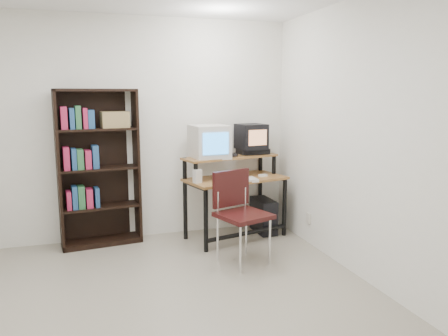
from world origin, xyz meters
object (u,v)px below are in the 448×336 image
object	(u,v)px
crt_tv	(251,137)
pc_tower	(263,216)
crt_monitor	(209,142)
computer_desk	(235,181)
bookshelf	(98,166)
school_chair	(239,206)

from	to	relation	value
crt_tv	pc_tower	bearing A→B (deg)	-38.37
crt_monitor	computer_desk	bearing A→B (deg)	-17.77
crt_tv	bookshelf	distance (m)	1.84
crt_monitor	crt_tv	xyz separation A→B (m)	(0.56, 0.09, 0.04)
computer_desk	pc_tower	world-z (taller)	computer_desk
bookshelf	computer_desk	bearing A→B (deg)	-15.69
crt_monitor	bookshelf	world-z (taller)	bookshelf
crt_monitor	crt_tv	distance (m)	0.57
school_chair	computer_desk	bearing A→B (deg)	55.54
computer_desk	crt_tv	size ratio (longest dim) A/B	3.50
pc_tower	computer_desk	bearing A→B (deg)	-170.94
crt_monitor	school_chair	xyz separation A→B (m)	(0.09, -0.81, -0.58)
pc_tower	crt_monitor	bearing A→B (deg)	179.82
school_chair	bookshelf	xyz separation A→B (m)	(-1.35, 0.98, 0.33)
school_chair	bookshelf	size ratio (longest dim) A/B	0.53
computer_desk	bookshelf	size ratio (longest dim) A/B	0.72
pc_tower	school_chair	world-z (taller)	school_chair
computer_desk	school_chair	bearing A→B (deg)	-119.48
computer_desk	crt_monitor	distance (m)	0.57
bookshelf	pc_tower	bearing A→B (deg)	-11.86
crt_tv	pc_tower	size ratio (longest dim) A/B	0.81
computer_desk	bookshelf	distance (m)	1.59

